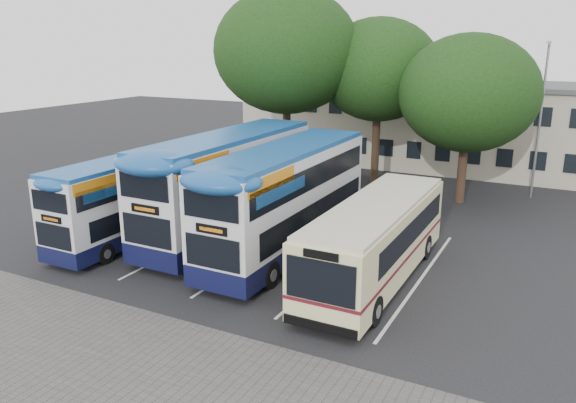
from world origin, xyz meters
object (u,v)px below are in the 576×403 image
(tree_mid, at_px, (379,70))
(bus_dd_right, at_px, (287,195))
(lamp_post, at_px, (541,113))
(bus_single, at_px, (377,236))
(bus_dd_left, at_px, (135,194))
(tree_left, at_px, (287,51))
(tree_right, at_px, (469,93))
(bus_dd_mid, at_px, (229,180))

(tree_mid, xyz_separation_m, bus_dd_right, (0.61, -13.53, -4.72))
(lamp_post, relative_size, bus_single, 0.86)
(bus_dd_right, bearing_deg, bus_single, -13.54)
(tree_mid, xyz_separation_m, bus_dd_left, (-6.51, -15.22, -5.14))
(tree_left, height_order, bus_dd_right, tree_left)
(tree_left, bearing_deg, tree_right, 4.14)
(tree_mid, relative_size, bus_dd_mid, 0.90)
(bus_single, bearing_deg, bus_dd_mid, 166.61)
(tree_right, bearing_deg, lamp_post, 39.06)
(bus_dd_left, relative_size, bus_dd_right, 0.84)
(lamp_post, distance_m, tree_left, 15.37)
(tree_mid, distance_m, bus_dd_right, 14.34)
(tree_left, height_order, tree_mid, tree_left)
(tree_right, bearing_deg, tree_left, -175.86)
(tree_left, bearing_deg, tree_mid, 27.52)
(tree_left, bearing_deg, lamp_post, 14.34)
(bus_dd_right, bearing_deg, tree_right, 65.84)
(lamp_post, distance_m, tree_right, 4.79)
(bus_dd_left, bearing_deg, tree_left, 83.52)
(tree_left, xyz_separation_m, bus_single, (10.17, -11.96, -6.66))
(tree_right, relative_size, bus_dd_right, 0.84)
(tree_right, bearing_deg, bus_dd_left, -132.77)
(lamp_post, distance_m, bus_dd_mid, 18.66)
(bus_single, bearing_deg, tree_left, 130.36)
(tree_right, xyz_separation_m, bus_dd_right, (-5.24, -11.68, -3.66))
(bus_dd_left, distance_m, bus_dd_right, 7.33)
(tree_right, height_order, bus_single, tree_right)
(lamp_post, bearing_deg, tree_left, -165.66)
(tree_right, distance_m, bus_dd_mid, 14.39)
(bus_dd_left, distance_m, bus_dd_mid, 4.43)
(lamp_post, distance_m, bus_single, 16.61)
(lamp_post, height_order, bus_dd_left, lamp_post)
(tree_mid, distance_m, tree_right, 6.22)
(bus_dd_right, relative_size, bus_single, 1.07)
(tree_left, relative_size, bus_single, 1.17)
(bus_dd_mid, bearing_deg, bus_single, -13.39)
(bus_dd_mid, relative_size, bus_dd_right, 1.03)
(tree_left, distance_m, bus_dd_mid, 11.79)
(bus_dd_left, relative_size, bus_dd_mid, 0.81)
(tree_right, relative_size, bus_dd_mid, 0.82)
(lamp_post, height_order, tree_right, tree_right)
(lamp_post, xyz_separation_m, tree_mid, (-9.45, -1.07, 2.22))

